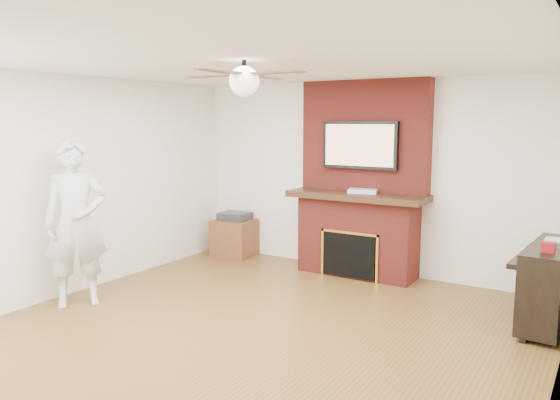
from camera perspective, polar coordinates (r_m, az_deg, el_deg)
The scene contains 12 objects.
room_shell at distance 4.85m, azimuth -3.65°, elevation -0.44°, with size 5.36×5.86×2.86m.
fireplace at distance 7.09m, azimuth 8.37°, elevation 0.18°, with size 1.78×0.64×2.50m.
tv at distance 6.99m, azimuth 8.33°, elevation 5.70°, with size 1.00×0.08×0.60m.
ceiling_fan at distance 4.81m, azimuth -3.77°, elevation 12.41°, with size 1.21×1.21×0.31m.
person at distance 6.24m, azimuth -20.55°, elevation -2.31°, with size 0.66×0.44×1.79m, color silver.
side_table at distance 8.13m, azimuth -4.72°, elevation -3.74°, with size 0.61×0.61×0.64m.
piano at distance 5.93m, azimuth 26.23°, elevation -7.77°, with size 0.53×1.25×0.90m.
cable_box at distance 6.96m, azimuth 8.65°, elevation 0.93°, with size 0.36×0.20×0.05m, color silver.
candle_orange at distance 7.18m, azimuth 6.97°, elevation -7.35°, with size 0.07×0.07×0.11m, color orange.
candle_green at distance 7.13m, azimuth 6.99°, elevation -7.62°, with size 0.07×0.07×0.08m, color #2C6F2F.
candle_cream at distance 7.11m, azimuth 8.29°, elevation -7.62°, with size 0.08×0.08×0.09m, color beige.
candle_blue at distance 7.02m, azimuth 9.44°, elevation -7.89°, with size 0.06×0.06×0.08m, color #3563A0.
Camera 1 is at (2.78, -3.90, 1.98)m, focal length 35.00 mm.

